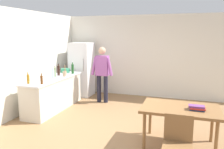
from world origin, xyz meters
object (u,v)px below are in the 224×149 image
book_stack (197,108)px  cooking_pot (65,71)px  person (102,71)px  utensil_jar (65,74)px  bottle_beer_brown (42,80)px  dining_table (180,111)px  bottle_vinegar_tall (55,72)px  bottle_oil_amber (28,79)px  bottle_wine_green (73,69)px  bottle_wine_dark (58,70)px  refrigerator (82,69)px  chair (178,141)px  bottle_water_clear (53,74)px

book_stack → cooking_pot: bearing=151.8°
person → cooking_pot: person is taller
utensil_jar → bottle_beer_brown: 1.07m
dining_table → person: bearing=137.6°
bottle_vinegar_tall → bottle_oil_amber: bearing=-100.0°
bottle_wine_green → dining_table: bearing=-30.0°
dining_table → bottle_wine_dark: bearing=157.2°
refrigerator → bottle_oil_amber: bearing=-95.4°
bottle_vinegar_tall → bottle_oil_amber: size_ratio=1.14×
dining_table → bottle_oil_amber: (-3.53, 0.24, 0.34)m
dining_table → bottle_oil_amber: 3.56m
dining_table → chair: (-0.00, -0.97, -0.14)m
cooking_pot → bottle_wine_dark: size_ratio=1.18×
bottle_water_clear → bottle_vinegar_tall: bottle_vinegar_tall is taller
bottle_vinegar_tall → bottle_oil_amber: bottle_vinegar_tall is taller
bottle_wine_green → bottle_wine_dark: same height
refrigerator → cooking_pot: bearing=-106.0°
person → bottle_vinegar_tall: 1.42m
chair → bottle_beer_brown: 3.48m
chair → bottle_water_clear: 3.95m
bottle_oil_amber → utensil_jar: bearing=73.4°
dining_table → bottle_beer_brown: (-3.20, 0.31, 0.33)m
person → dining_table: (2.35, -2.15, -0.31)m
bottle_beer_brown → chair: bearing=-21.7°
book_stack → bottle_vinegar_tall: bearing=161.3°
person → dining_table: 3.20m
dining_table → bottle_water_clear: (-3.36, 1.04, 0.35)m
refrigerator → chair: bearing=-48.0°
bottle_beer_brown → bottle_wine_dark: (-0.23, 1.14, 0.04)m
refrigerator → bottle_beer_brown: refrigerator is taller
bottle_wine_dark → person: bearing=33.0°
bottle_vinegar_tall → refrigerator: bearing=87.4°
bottle_wine_dark → bottle_water_clear: bearing=-79.5°
person → cooking_pot: bearing=-170.9°
bottle_wine_green → bottle_wine_dark: size_ratio=1.00×
bottle_beer_brown → person: bearing=65.2°
person → bottle_water_clear: person is taller
refrigerator → bottle_water_clear: (-0.06, -1.66, 0.13)m
dining_table → bottle_wine_green: bearing=150.0°
bottle_vinegar_tall → bottle_beer_brown: (0.17, -0.86, -0.03)m
bottle_vinegar_tall → bottle_wine_green: bearing=74.6°
dining_table → chair: size_ratio=1.54×
bottle_oil_amber → bottle_wine_dark: (0.10, 1.20, 0.03)m
person → chair: person is taller
bottle_wine_dark → book_stack: bottle_wine_dark is taller
dining_table → bottle_vinegar_tall: size_ratio=4.37×
refrigerator → bottle_beer_brown: size_ratio=6.92×
bottle_beer_brown → book_stack: bottle_beer_brown is taller
bottle_wine_dark → bottle_oil_amber: bearing=-94.8°
chair → bottle_wine_green: bearing=128.7°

